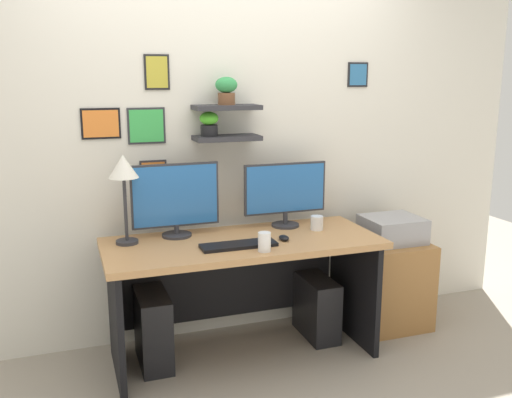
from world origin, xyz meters
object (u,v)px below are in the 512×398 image
keyboard (239,245)px  printer (392,229)px  computer_tower_left (153,329)px  monitor_right (285,192)px  desk_lamp (124,174)px  drawer_cabinet (389,282)px  monitor_left (175,199)px  computer_mouse (284,238)px  coffee_mug (317,223)px  computer_tower_right (316,307)px  desk (240,270)px  water_cup (264,242)px

keyboard → printer: 1.21m
computer_tower_left → printer: bearing=1.5°
monitor_right → desk_lamp: size_ratio=1.06×
keyboard → computer_tower_left: (-0.48, 0.20, -0.54)m
drawer_cabinet → computer_tower_left: size_ratio=1.33×
monitor_left → computer_mouse: bearing=-27.3°
coffee_mug → computer_mouse: bearing=-152.5°
monitor_right → computer_tower_left: size_ratio=1.23×
monitor_left → keyboard: bearing=-48.9°
drawer_cabinet → monitor_left: bearing=176.4°
desk_lamp → drawer_cabinet: (1.78, -0.03, -0.86)m
keyboard → computer_mouse: size_ratio=4.89×
monitor_left → computer_tower_right: monitor_left is taller
coffee_mug → computer_tower_left: 1.20m
monitor_right → computer_mouse: bearing=-112.9°
computer_tower_left → computer_tower_right: (1.09, 0.02, -0.02)m
desk → water_cup: water_cup is taller
monitor_left → desk_lamp: 0.36m
computer_mouse → computer_tower_left: bearing=167.9°
coffee_mug → computer_tower_right: 0.60m
desk_lamp → drawer_cabinet: 1.98m
desk_lamp → computer_tower_left: bearing=-32.8°
desk → coffee_mug: size_ratio=18.31×
keyboard → computer_tower_left: bearing=157.4°
monitor_left → printer: (1.47, -0.09, -0.30)m
drawer_cabinet → coffee_mug: bearing=-174.1°
coffee_mug → computer_tower_right: (0.03, 0.04, -0.59)m
desk_lamp → computer_tower_right: (1.21, -0.05, -0.96)m
computer_tower_right → keyboard: bearing=-160.0°
keyboard → computer_mouse: bearing=6.4°
desk_lamp → coffee_mug: size_ratio=5.82×
monitor_left → printer: 1.51m
monitor_right → computer_tower_right: monitor_right is taller
water_cup → drawer_cabinet: water_cup is taller
computer_tower_right → computer_tower_left: bearing=-178.8°
computer_tower_left → keyboard: bearing=-22.6°
monitor_right → computer_mouse: size_ratio=6.15×
monitor_right → water_cup: (-0.31, -0.47, -0.17)m
desk → water_cup: 0.41m
monitor_left → computer_tower_left: monitor_left is taller
desk → drawer_cabinet: 1.14m
computer_mouse → coffee_mug: bearing=27.5°
computer_tower_left → computer_tower_right: computer_tower_left is taller
computer_mouse → desk_lamp: desk_lamp is taller
coffee_mug → computer_tower_left: (-1.06, 0.02, -0.57)m
keyboard → computer_tower_right: 0.86m
desk_lamp → computer_tower_right: 1.55m
monitor_right → computer_mouse: monitor_right is taller
desk → printer: bearing=3.6°
monitor_right → drawer_cabinet: (0.76, -0.09, -0.68)m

